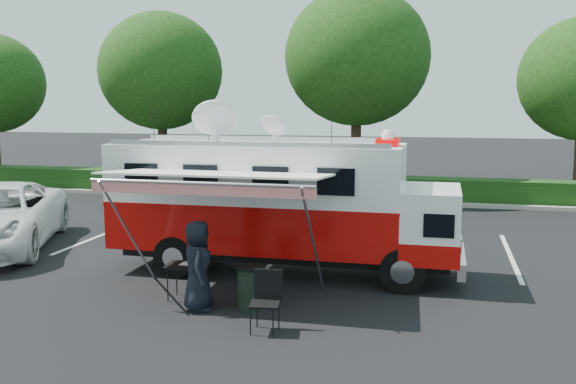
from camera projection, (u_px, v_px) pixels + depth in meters
The scene contains 9 objects.
ground_plane at pixel (283, 273), 15.45m from camera, with size 120.00×120.00×0.00m, color black.
back_border at pixel (384, 79), 26.89m from camera, with size 60.00×6.14×8.87m.
stall_lines at pixel (291, 245), 18.45m from camera, with size 24.12×5.50×0.01m.
command_truck at pixel (280, 203), 15.22m from camera, with size 8.29×2.28×3.98m.
awning at pixel (216, 178), 12.99m from camera, with size 4.52×2.36×2.74m.
person at pixel (199, 310), 12.72m from camera, with size 0.88×0.57×1.80m, color black.
folding_table at pixel (188, 266), 13.28m from camera, with size 0.94×0.70×0.76m.
folding_chair at pixel (267, 295), 11.53m from camera, with size 0.59×0.62×1.09m.
trash_bin at pixel (251, 287), 12.77m from camera, with size 0.57×0.57×0.85m.
Camera 1 is at (3.63, -14.57, 4.11)m, focal length 40.00 mm.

